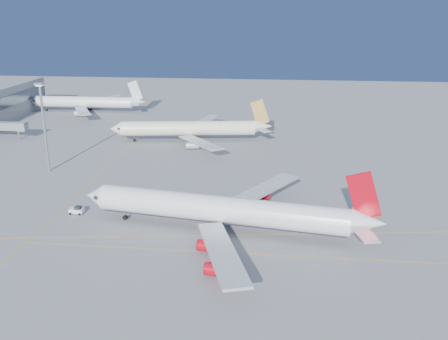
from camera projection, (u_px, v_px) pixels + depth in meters
ground at (212, 225)px, 120.01m from camera, size 500.00×500.00×0.00m
jet_bridge at (0, 126)px, 195.73m from camera, size 23.60×3.60×6.90m
taxiway_lines at (158, 212)px, 127.47m from camera, size 118.86×140.00×0.02m
airliner_virgin at (226, 210)px, 114.66m from camera, size 71.11×63.23×17.59m
airliner_etihad at (192, 129)px, 192.55m from camera, size 62.70×57.44×16.38m
airliner_third at (87, 102)px, 245.86m from camera, size 59.15×54.68×15.90m
pushback_tug at (77, 210)px, 126.02m from camera, size 3.64×2.34×2.00m
light_mast at (44, 120)px, 153.76m from camera, size 2.42×2.42×27.96m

